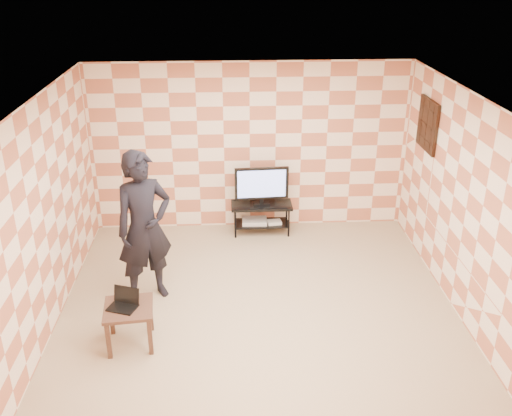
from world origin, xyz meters
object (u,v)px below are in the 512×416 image
object	(u,v)px
tv	(262,184)
side_table	(129,314)
tv_stand	(261,212)
person	(144,228)

from	to	relation	value
tv	side_table	size ratio (longest dim) A/B	1.42
tv	side_table	world-z (taller)	tv
tv	side_table	bearing A→B (deg)	-121.01
tv_stand	person	xyz separation A→B (m)	(-1.59, -1.80, 0.64)
side_table	person	world-z (taller)	person
tv_stand	person	bearing A→B (deg)	-131.46
tv	side_table	distance (m)	3.30
person	side_table	bearing A→B (deg)	-124.98
side_table	person	distance (m)	1.17
side_table	person	size ratio (longest dim) A/B	0.30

